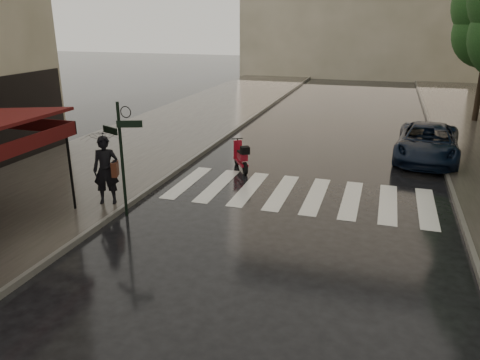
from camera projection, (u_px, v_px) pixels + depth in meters
The scene contains 9 objects.
ground at pixel (103, 277), 9.70m from camera, with size 120.00×120.00×0.00m, color black.
sidewalk_near at pixel (164, 132), 21.78m from camera, with size 6.00×60.00×0.12m, color #38332D.
curb_near at pixel (226, 137), 20.91m from camera, with size 0.12×60.00×0.16m, color #595651.
curb_far at pixel (439, 153), 18.40m from camera, with size 0.12×60.00×0.16m, color #595651.
crosswalk at pixel (299, 194), 14.28m from camera, with size 7.85×3.20×0.01m.
signpost at pixel (122, 150), 12.15m from camera, with size 1.17×0.29×3.10m.
pedestrian_with_umbrella at pixel (103, 144), 12.74m from camera, with size 1.49×1.50×2.60m.
scooter at pixel (241, 157), 16.40m from camera, with size 0.94×1.35×1.02m.
parked_car at pixel (427, 142), 17.59m from camera, with size 2.20×4.77×1.32m, color black.
Camera 1 is at (5.25, -7.28, 5.07)m, focal length 35.00 mm.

